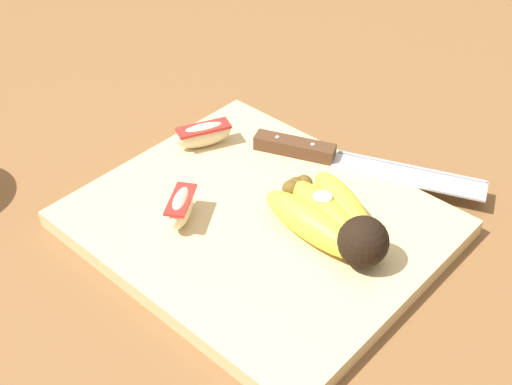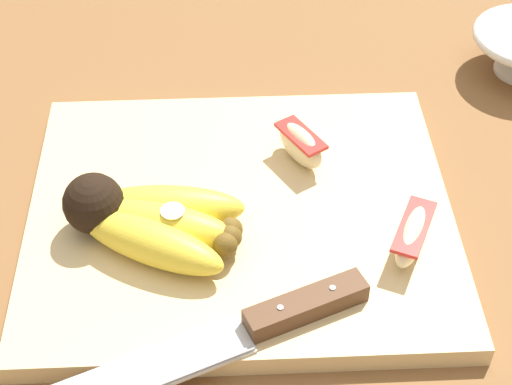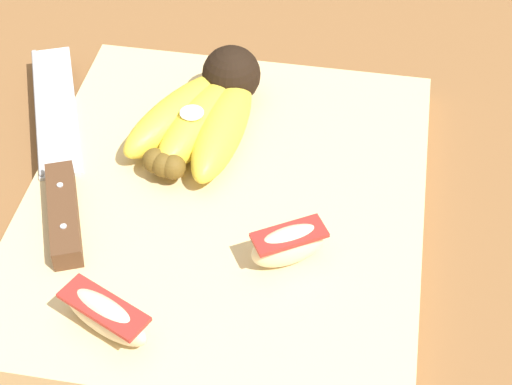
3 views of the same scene
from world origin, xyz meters
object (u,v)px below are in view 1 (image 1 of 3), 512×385
(chefs_knife, at_px, (333,156))
(apple_wedge_near, at_px, (181,207))
(apple_wedge_middle, at_px, (204,134))
(banana_bunch, at_px, (334,220))

(chefs_knife, xyz_separation_m, apple_wedge_near, (-0.05, -0.20, 0.01))
(apple_wedge_middle, bearing_deg, banana_bunch, -5.93)
(banana_bunch, height_order, chefs_knife, banana_bunch)
(banana_bunch, xyz_separation_m, apple_wedge_near, (-0.13, -0.09, -0.00))
(apple_wedge_near, xyz_separation_m, apple_wedge_middle, (-0.08, 0.11, -0.00))
(banana_bunch, xyz_separation_m, chefs_knife, (-0.08, 0.10, -0.01))
(banana_bunch, distance_m, apple_wedge_middle, 0.22)
(banana_bunch, bearing_deg, apple_wedge_near, -145.78)
(banana_bunch, height_order, apple_wedge_middle, banana_bunch)
(chefs_knife, relative_size, apple_wedge_near, 4.40)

